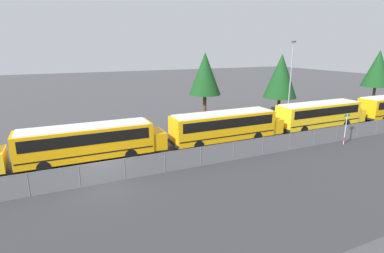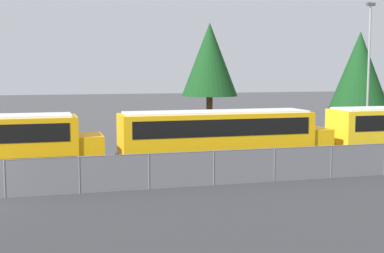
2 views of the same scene
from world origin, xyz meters
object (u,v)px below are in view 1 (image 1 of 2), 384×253
object	(u,v)px
school_bus_5	(320,113)
tree_0	(281,76)
school_bus_3	(90,140)
street_sign	(346,128)
tree_3	(378,68)
tree_1	(205,74)
light_pole	(291,78)
school_bus_4	(226,125)

from	to	relation	value
school_bus_5	tree_0	world-z (taller)	tree_0
school_bus_3	school_bus_5	size ratio (longest dim) A/B	1.00
street_sign	tree_3	bearing A→B (deg)	30.11
tree_1	school_bus_5	bearing A→B (deg)	-39.92
school_bus_3	tree_3	bearing A→B (deg)	10.78
tree_0	tree_1	world-z (taller)	tree_1
light_pole	tree_1	distance (m)	11.09
street_sign	tree_1	size ratio (longest dim) A/B	0.36
light_pole	tree_3	distance (m)	23.02
school_bus_3	tree_1	size ratio (longest dim) A/B	1.38
school_bus_3	light_pole	size ratio (longest dim) A/B	1.19
tree_0	school_bus_5	bearing A→B (deg)	-102.88
light_pole	tree_1	size ratio (longest dim) A/B	1.15
street_sign	tree_3	xyz separation A→B (m)	(25.27, 14.65, 4.04)
school_bus_3	tree_3	world-z (taller)	tree_3
school_bus_3	school_bus_4	world-z (taller)	same
light_pole	tree_0	xyz separation A→B (m)	(1.93, 4.04, -0.17)
street_sign	tree_0	xyz separation A→B (m)	(4.53, 14.73, 3.56)
street_sign	tree_3	world-z (taller)	tree_3
tree_0	street_sign	bearing A→B (deg)	-107.09
street_sign	tree_0	size ratio (longest dim) A/B	0.37
light_pole	school_bus_4	bearing A→B (deg)	-156.95
school_bus_4	tree_0	bearing A→B (deg)	32.84
school_bus_4	school_bus_5	world-z (taller)	same
school_bus_5	tree_0	xyz separation A→B (m)	(2.17, 9.49, 3.34)
light_pole	tree_3	bearing A→B (deg)	9.92
street_sign	tree_0	distance (m)	15.82
street_sign	tree_1	xyz separation A→B (m)	(-8.00, 13.91, 4.36)
light_pole	tree_0	distance (m)	4.49
school_bus_4	tree_0	world-z (taller)	tree_0
school_bus_3	school_bus_4	bearing A→B (deg)	-1.09
school_bus_4	tree_1	distance (m)	9.81
tree_3	school_bus_4	bearing A→B (deg)	-165.16
tree_1	tree_3	xyz separation A→B (m)	(33.27, 0.74, -0.32)
school_bus_4	tree_0	size ratio (longest dim) A/B	1.43
school_bus_4	tree_1	world-z (taller)	tree_1
tree_1	school_bus_3	bearing A→B (deg)	-150.27
light_pole	tree_3	size ratio (longest dim) A/B	1.13
school_bus_3	tree_0	bearing A→B (deg)	18.69
light_pole	tree_1	bearing A→B (deg)	163.06
school_bus_3	school_bus_5	xyz separation A→B (m)	(25.06, -0.27, 0.00)
school_bus_5	tree_3	bearing A→B (deg)	22.32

